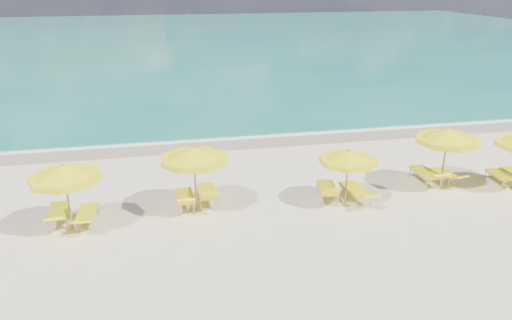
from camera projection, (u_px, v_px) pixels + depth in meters
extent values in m
plane|color=beige|center=(265.00, 206.00, 17.76)|extent=(120.00, 120.00, 0.00)
cube|color=#14715C|center=(179.00, 40.00, 61.75)|extent=(120.00, 80.00, 0.30)
cube|color=tan|center=(231.00, 142.00, 24.54)|extent=(120.00, 2.60, 0.01)
cube|color=white|center=(229.00, 137.00, 25.27)|extent=(120.00, 1.20, 0.03)
cube|color=white|center=(116.00, 102.00, 32.19)|extent=(14.00, 0.36, 0.05)
cube|color=white|center=(295.00, 73.00, 41.29)|extent=(18.00, 0.30, 0.05)
cylinder|color=#A88154|center=(68.00, 199.00, 15.77)|extent=(0.07, 0.07, 2.18)
cone|color=#FFEC0D|center=(64.00, 172.00, 15.44)|extent=(2.23, 2.23, 0.44)
cylinder|color=#FFEC0D|center=(65.00, 178.00, 15.52)|extent=(2.25, 2.25, 0.17)
sphere|color=#A88154|center=(63.00, 165.00, 15.37)|extent=(0.10, 0.10, 0.10)
cylinder|color=#A88154|center=(195.00, 180.00, 17.07)|extent=(0.07, 0.07, 2.29)
cone|color=#FFEC0D|center=(194.00, 153.00, 16.73)|extent=(2.93, 2.93, 0.46)
cylinder|color=#FFEC0D|center=(194.00, 159.00, 16.81)|extent=(2.96, 2.96, 0.18)
sphere|color=#A88154|center=(194.00, 147.00, 16.65)|extent=(0.10, 0.10, 0.10)
cylinder|color=#A88154|center=(347.00, 178.00, 17.64)|extent=(0.06, 0.06, 1.98)
cone|color=#FFEC0D|center=(348.00, 156.00, 17.34)|extent=(2.64, 2.64, 0.40)
cylinder|color=#FFEC0D|center=(348.00, 161.00, 17.41)|extent=(2.66, 2.66, 0.16)
sphere|color=#A88154|center=(349.00, 150.00, 17.27)|extent=(0.09, 0.09, 0.09)
cylinder|color=#A88154|center=(444.00, 159.00, 18.96)|extent=(0.07, 0.07, 2.31)
cone|color=#FFEC0D|center=(448.00, 135.00, 18.62)|extent=(2.77, 2.77, 0.46)
cylinder|color=#FFEC0D|center=(447.00, 140.00, 18.70)|extent=(2.79, 2.79, 0.18)
sphere|color=#A88154|center=(449.00, 128.00, 18.53)|extent=(0.10, 0.10, 0.10)
cube|color=#FFF00F|center=(58.00, 211.00, 16.53)|extent=(0.70, 1.39, 0.08)
cube|color=#FFF00F|center=(55.00, 219.00, 15.62)|extent=(0.64, 0.64, 0.37)
cube|color=#FFF00F|center=(87.00, 212.00, 16.46)|extent=(0.63, 1.33, 0.08)
cube|color=#FFF00F|center=(82.00, 222.00, 15.55)|extent=(0.61, 0.62, 0.32)
cube|color=#FFF00F|center=(184.00, 196.00, 17.62)|extent=(0.61, 1.35, 0.08)
cube|color=#FFF00F|center=(186.00, 202.00, 16.71)|extent=(0.60, 0.55, 0.45)
cube|color=#FFF00F|center=(207.00, 191.00, 17.96)|extent=(0.67, 1.44, 0.09)
cube|color=#FFF00F|center=(209.00, 196.00, 17.01)|extent=(0.65, 0.56, 0.52)
cube|color=#FFF00F|center=(327.00, 188.00, 18.27)|extent=(0.88, 1.47, 0.08)
cube|color=#FFF00F|center=(331.00, 193.00, 17.33)|extent=(0.71, 0.64, 0.50)
cube|color=#FFF00F|center=(355.00, 189.00, 18.18)|extent=(0.75, 1.44, 0.09)
cube|color=#FFF00F|center=(369.00, 196.00, 17.24)|extent=(0.68, 0.69, 0.34)
cube|color=#FFF00F|center=(425.00, 172.00, 19.67)|extent=(0.66, 1.43, 0.09)
cube|color=#FFF00F|center=(439.00, 177.00, 18.70)|extent=(0.64, 0.61, 0.46)
cube|color=#FFF00F|center=(444.00, 173.00, 19.81)|extent=(0.71, 1.24, 0.07)
cube|color=#FFF00F|center=(459.00, 177.00, 19.05)|extent=(0.60, 0.61, 0.30)
cube|color=#FFF00F|center=(500.00, 175.00, 19.61)|extent=(0.60, 1.23, 0.07)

